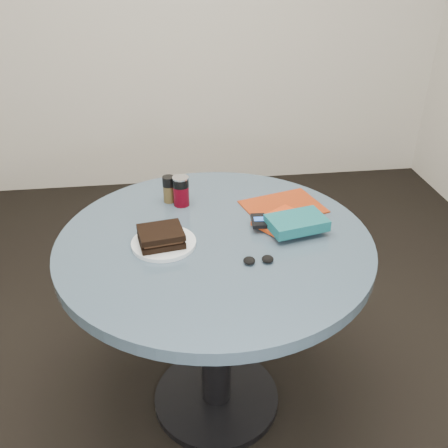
{
  "coord_description": "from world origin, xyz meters",
  "views": [
    {
      "loc": [
        -0.14,
        -1.33,
        1.59
      ],
      "look_at": [
        0.03,
        0.0,
        0.8
      ],
      "focal_mm": 40.0,
      "sensor_mm": 36.0,
      "label": 1
    }
  ],
  "objects": [
    {
      "name": "plate",
      "position": [
        -0.16,
        -0.02,
        0.76
      ],
      "size": [
        0.24,
        0.24,
        0.01
      ],
      "primitive_type": "cylinder",
      "rotation": [
        0.0,
        0.0,
        -0.26
      ],
      "color": "white",
      "rests_on": "table"
    },
    {
      "name": "ground",
      "position": [
        0.0,
        0.0,
        0.0
      ],
      "size": [
        4.0,
        4.0,
        0.0
      ],
      "primitive_type": "plane",
      "color": "black",
      "rests_on": "ground"
    },
    {
      "name": "headphones",
      "position": [
        0.11,
        -0.15,
        0.76
      ],
      "size": [
        0.09,
        0.04,
        0.02
      ],
      "color": "black",
      "rests_on": "table"
    },
    {
      "name": "red_book",
      "position": [
        0.23,
        0.06,
        0.76
      ],
      "size": [
        0.21,
        0.2,
        0.01
      ],
      "primitive_type": "cube",
      "rotation": [
        0.0,
        0.0,
        0.63
      ],
      "color": "#BB350E",
      "rests_on": "magazine"
    },
    {
      "name": "sandwich",
      "position": [
        -0.17,
        -0.03,
        0.79
      ],
      "size": [
        0.15,
        0.13,
        0.05
      ],
      "color": "black",
      "rests_on": "plate"
    },
    {
      "name": "pepper_grinder",
      "position": [
        -0.13,
        0.27,
        0.8
      ],
      "size": [
        0.06,
        0.06,
        0.1
      ],
      "color": "#493D1F",
      "rests_on": "table"
    },
    {
      "name": "mp3_player",
      "position": [
        0.15,
        0.05,
        0.78
      ],
      "size": [
        0.05,
        0.08,
        0.01
      ],
      "color": "black",
      "rests_on": "red_book"
    },
    {
      "name": "magazine",
      "position": [
        0.26,
        0.17,
        0.75
      ],
      "size": [
        0.31,
        0.26,
        0.0
      ],
      "primitive_type": "cube",
      "rotation": [
        0.0,
        0.0,
        0.28
      ],
      "color": "maroon",
      "rests_on": "table"
    },
    {
      "name": "table",
      "position": [
        0.0,
        0.0,
        0.59
      ],
      "size": [
        1.0,
        1.0,
        0.75
      ],
      "color": "black",
      "rests_on": "ground"
    },
    {
      "name": "soda_can",
      "position": [
        -0.09,
        0.24,
        0.8
      ],
      "size": [
        0.06,
        0.06,
        0.11
      ],
      "color": "#570411",
      "rests_on": "table"
    },
    {
      "name": "novel",
      "position": [
        0.26,
        0.0,
        0.79
      ],
      "size": [
        0.2,
        0.15,
        0.04
      ],
      "primitive_type": "cube",
      "rotation": [
        0.0,
        0.0,
        0.22
      ],
      "color": "#13545A",
      "rests_on": "red_book"
    }
  ]
}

